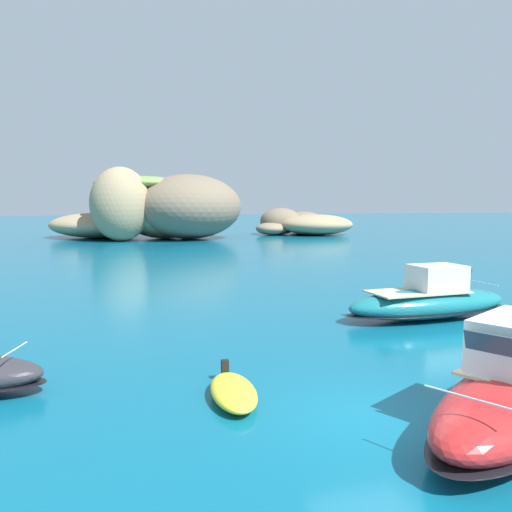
{
  "coord_description": "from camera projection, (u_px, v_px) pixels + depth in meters",
  "views": [
    {
      "loc": [
        -5.54,
        -9.74,
        4.85
      ],
      "look_at": [
        1.69,
        16.03,
        2.02
      ],
      "focal_mm": 35.25,
      "sensor_mm": 36.0,
      "label": 1
    }
  ],
  "objects": [
    {
      "name": "dinghy_tender",
      "position": [
        233.0,
        391.0,
        12.39
      ],
      "size": [
        1.27,
        2.84,
        0.58
      ],
      "color": "yellow",
      "rests_on": "ground"
    },
    {
      "name": "ground_plane",
      "position": [
        376.0,
        419.0,
        11.32
      ],
      "size": [
        400.0,
        400.0,
        0.0
      ],
      "primitive_type": "plane",
      "color": "#0C5B7A"
    },
    {
      "name": "motorboat_teal",
      "position": [
        429.0,
        301.0,
        21.13
      ],
      "size": [
        7.75,
        2.68,
        2.26
      ],
      "color": "#19727A",
      "rests_on": "ground"
    },
    {
      "name": "islet_small",
      "position": [
        302.0,
        224.0,
        78.16
      ],
      "size": [
        15.78,
        15.87,
        4.08
      ],
      "color": "#756651",
      "rests_on": "ground"
    },
    {
      "name": "islet_large",
      "position": [
        159.0,
        209.0,
        67.87
      ],
      "size": [
        31.47,
        25.48,
        9.39
      ],
      "color": "#756651",
      "rests_on": "ground"
    }
  ]
}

